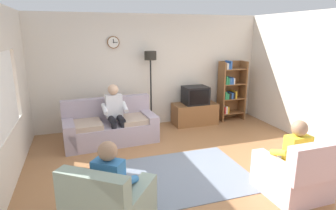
{
  "coord_description": "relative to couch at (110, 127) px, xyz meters",
  "views": [
    {
      "loc": [
        -1.79,
        -4.03,
        2.27
      ],
      "look_at": [
        -0.17,
        0.86,
        0.93
      ],
      "focal_mm": 29.94,
      "sensor_mm": 36.0,
      "label": 1
    }
  ],
  "objects": [
    {
      "name": "person_in_right_armchair",
      "position": [
        2.23,
        -2.8,
        0.29
      ],
      "size": [
        0.51,
        0.54,
        1.12
      ],
      "color": "yellow",
      "rests_on": "ground_plane"
    },
    {
      "name": "back_wall_assembly",
      "position": [
        1.18,
        0.95,
        1.04
      ],
      "size": [
        6.2,
        0.17,
        2.7
      ],
      "color": "silver",
      "rests_on": "ground_plane"
    },
    {
      "name": "person_in_left_armchair",
      "position": [
        -0.29,
        -2.76,
        0.29
      ],
      "size": [
        0.62,
        0.64,
        1.12
      ],
      "color": "#3372B2",
      "rests_on": "ground_plane"
    },
    {
      "name": "tv_stand",
      "position": [
        2.19,
        0.54,
        -0.05
      ],
      "size": [
        1.1,
        0.56,
        0.53
      ],
      "color": "brown",
      "rests_on": "ground_plane"
    },
    {
      "name": "ground_plane",
      "position": [
        1.19,
        -1.71,
        -0.31
      ],
      "size": [
        12.0,
        12.0,
        0.0
      ],
      "primitive_type": "plane",
      "color": "#9E6B42"
    },
    {
      "name": "armchair_near_window",
      "position": [
        -0.34,
        -2.84,
        -0.02
      ],
      "size": [
        1.17,
        1.18,
        0.9
      ],
      "color": "gray",
      "rests_on": "ground_plane"
    },
    {
      "name": "area_rug",
      "position": [
        0.9,
        -1.88,
        -0.31
      ],
      "size": [
        2.2,
        1.7,
        0.01
      ],
      "primitive_type": "cube",
      "color": "slate",
      "rests_on": "ground_plane"
    },
    {
      "name": "floor_lamp",
      "position": [
        1.07,
        0.64,
        1.14
      ],
      "size": [
        0.28,
        0.28,
        1.85
      ],
      "color": "black",
      "rests_on": "ground_plane"
    },
    {
      "name": "tv",
      "position": [
        2.19,
        0.52,
        0.44
      ],
      "size": [
        0.6,
        0.49,
        0.44
      ],
      "color": "black",
      "rests_on": "tv_stand"
    },
    {
      "name": "person_on_couch",
      "position": [
        0.1,
        -0.11,
        0.39
      ],
      "size": [
        0.53,
        0.56,
        1.24
      ],
      "color": "silver",
      "rests_on": "ground_plane"
    },
    {
      "name": "couch",
      "position": [
        0.0,
        0.0,
        0.0
      ],
      "size": [
        1.96,
        1.02,
        0.9
      ],
      "color": "#A899A8",
      "rests_on": "ground_plane"
    },
    {
      "name": "right_wall",
      "position": [
        4.05,
        -1.71,
        1.04
      ],
      "size": [
        0.12,
        5.8,
        2.7
      ],
      "primitive_type": "cube",
      "color": "silver",
      "rests_on": "ground_plane"
    },
    {
      "name": "bookshelf",
      "position": [
        3.21,
        0.61,
        0.49
      ],
      "size": [
        0.68,
        0.36,
        1.57
      ],
      "color": "brown",
      "rests_on": "ground_plane"
    },
    {
      "name": "armchair_near_bookshelf",
      "position": [
        2.23,
        -2.89,
        -0.02
      ],
      "size": [
        0.81,
        0.89,
        0.9
      ],
      "color": "beige",
      "rests_on": "ground_plane"
    }
  ]
}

